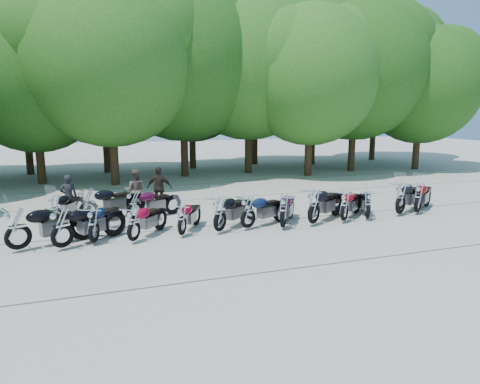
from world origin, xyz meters
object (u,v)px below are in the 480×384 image
object	(u,v)px
motorcycle_4	(182,219)
motorcycle_8	(314,205)
motorcycle_3	(133,223)
motorcycle_9	(345,205)
rider_2	(159,188)
motorcycle_1	(62,226)
motorcycle_15	(135,204)
motorcycle_10	(368,204)
rider_1	(135,190)
motorcycle_0	(17,227)
motorcycle_11	(401,197)
motorcycle_12	(418,197)
motorcycle_14	(88,203)
motorcycle_6	(248,211)
motorcycle_2	(93,224)
motorcycle_5	(220,213)
motorcycle_13	(55,209)
rider_0	(69,197)
motorcycle_7	(283,210)

from	to	relation	value
motorcycle_4	motorcycle_8	world-z (taller)	motorcycle_8
motorcycle_3	motorcycle_9	world-z (taller)	motorcycle_9
rider_2	motorcycle_4	bearing A→B (deg)	113.35
motorcycle_1	motorcycle_8	xyz separation A→B (m)	(7.81, 0.02, 0.03)
motorcycle_15	rider_2	world-z (taller)	rider_2
motorcycle_10	rider_1	world-z (taller)	rider_1
motorcycle_8	motorcycle_0	bearing A→B (deg)	55.12
motorcycle_11	motorcycle_1	bearing A→B (deg)	63.16
motorcycle_12	motorcycle_9	bearing A→B (deg)	56.15
motorcycle_9	motorcycle_14	xyz separation A→B (m)	(-8.32, 2.93, 0.06)
motorcycle_0	motorcycle_8	bearing A→B (deg)	-113.66
motorcycle_0	motorcycle_3	world-z (taller)	motorcycle_0
motorcycle_3	motorcycle_6	distance (m)	3.63
motorcycle_9	motorcycle_14	size ratio (longest dim) A/B	0.91
motorcycle_2	motorcycle_10	xyz separation A→B (m)	(9.14, -0.18, -0.03)
motorcycle_1	motorcycle_5	xyz separation A→B (m)	(4.57, 0.16, -0.02)
motorcycle_0	motorcycle_9	distance (m)	10.12
motorcycle_4	motorcycle_14	xyz separation A→B (m)	(-2.69, 2.78, 0.11)
motorcycle_2	motorcycle_14	size ratio (longest dim) A/B	0.90
motorcycle_3	motorcycle_14	xyz separation A→B (m)	(-1.24, 2.93, 0.09)
motorcycle_10	motorcycle_13	distance (m)	10.69
motorcycle_15	motorcycle_2	bearing A→B (deg)	127.59
motorcycle_4	motorcycle_3	bearing A→B (deg)	36.14
motorcycle_11	motorcycle_15	size ratio (longest dim) A/B	1.13
motorcycle_8	rider_0	bearing A→B (deg)	30.63
motorcycle_3	motorcycle_14	distance (m)	3.18
motorcycle_9	motorcycle_5	bearing A→B (deg)	47.44
motorcycle_4	motorcycle_11	bearing A→B (deg)	-149.19
motorcycle_4	rider_1	world-z (taller)	rider_1
motorcycle_7	rider_2	distance (m)	5.49
motorcycle_13	rider_0	distance (m)	1.05
motorcycle_2	motorcycle_13	bearing A→B (deg)	-41.48
motorcycle_1	rider_1	world-z (taller)	rider_1
motorcycle_12	motorcycle_1	bearing A→B (deg)	54.06
motorcycle_5	motorcycle_8	distance (m)	3.24
motorcycle_0	motorcycle_14	distance (m)	3.29
motorcycle_0	motorcycle_12	distance (m)	13.39
rider_0	motorcycle_12	bearing A→B (deg)	162.66
motorcycle_4	motorcycle_13	world-z (taller)	motorcycle_13
motorcycle_5	motorcycle_12	bearing A→B (deg)	-130.88
motorcycle_9	rider_2	world-z (taller)	rider_2
motorcycle_15	rider_2	bearing A→B (deg)	-56.44
motorcycle_10	rider_1	distance (m)	8.63
motorcycle_0	rider_0	size ratio (longest dim) A/B	1.54
motorcycle_12	motorcycle_15	distance (m)	10.36
motorcycle_9	motorcycle_13	xyz separation A→B (m)	(-9.36, 2.78, -0.03)
motorcycle_8	motorcycle_11	world-z (taller)	motorcycle_8
motorcycle_4	motorcycle_12	world-z (taller)	motorcycle_12
motorcycle_3	motorcycle_9	bearing A→B (deg)	-141.25
motorcycle_1	motorcycle_10	xyz separation A→B (m)	(9.96, 0.06, -0.09)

